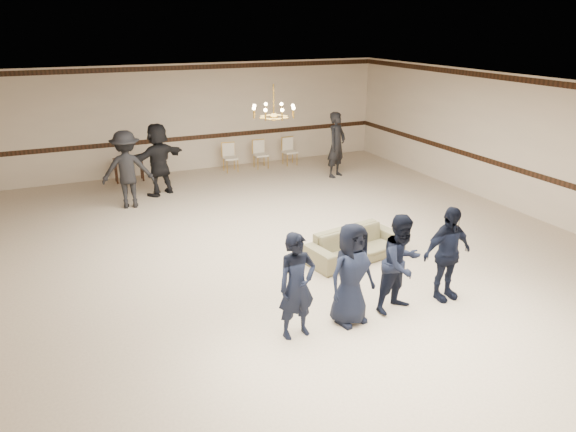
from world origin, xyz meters
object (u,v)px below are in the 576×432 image
object	(u,v)px
chandelier	(274,101)
boy_b	(351,274)
banquet_chair_left	(230,158)
banquet_chair_right	(290,152)
boy_a	(297,286)
adult_right	(337,145)
settee	(355,245)
banquet_chair_mid	(261,155)
boy_c	(401,264)
adult_left	(127,170)
boy_d	(447,254)
adult_mid	(159,159)
console_table	(129,170)

from	to	relation	value
chandelier	boy_b	size ratio (longest dim) A/B	0.59
banquet_chair_left	banquet_chair_right	bearing A→B (deg)	5.06
boy_a	adult_right	distance (m)	8.55
settee	banquet_chair_mid	bearing A→B (deg)	73.86
boy_a	banquet_chair_left	size ratio (longest dim) A/B	1.87
chandelier	adult_right	world-z (taller)	chandelier
adult_right	banquet_chair_mid	world-z (taller)	adult_right
boy_c	banquet_chair_mid	distance (m)	9.05
adult_left	boy_a	bearing A→B (deg)	111.03
banquet_chair_right	adult_left	bearing A→B (deg)	-161.71
boy_b	banquet_chair_left	xyz separation A→B (m)	(1.07, 8.97, -0.37)
boy_d	settee	distance (m)	2.07
chandelier	settee	world-z (taller)	chandelier
boy_b	banquet_chair_left	world-z (taller)	boy_b
adult_mid	console_table	bearing A→B (deg)	-95.88
adult_right	banquet_chair_right	bearing A→B (deg)	81.37
boy_a	boy_d	distance (m)	2.70
console_table	settee	bearing A→B (deg)	-65.02
boy_a	console_table	bearing A→B (deg)	92.73
boy_a	console_table	world-z (taller)	boy_a
boy_a	boy_d	bearing A→B (deg)	-3.68
settee	adult_right	distance (m)	5.84
adult_left	adult_mid	size ratio (longest dim) A/B	1.00
boy_b	adult_left	world-z (taller)	adult_left
boy_d	console_table	bearing A→B (deg)	109.80
settee	console_table	xyz separation A→B (m)	(-3.19, 7.24, 0.05)
boy_b	settee	bearing A→B (deg)	47.45
boy_d	banquet_chair_left	bearing A→B (deg)	92.32
banquet_chair_right	console_table	world-z (taller)	banquet_chair_right
adult_right	chandelier	bearing A→B (deg)	-164.03
boy_a	boy_c	bearing A→B (deg)	-3.68
adult_left	console_table	world-z (taller)	adult_left
boy_d	boy_c	bearing A→B (deg)	177.66
boy_a	adult_left	xyz separation A→B (m)	(-1.35, 6.87, 0.15)
boy_a	adult_mid	world-z (taller)	adult_mid
adult_right	boy_c	bearing A→B (deg)	-141.12
boy_b	banquet_chair_left	distance (m)	9.04
adult_right	banquet_chair_left	bearing A→B (deg)	116.72
boy_a	adult_right	size ratio (longest dim) A/B	0.84
banquet_chair_left	boy_d	bearing A→B (deg)	-80.28
banquet_chair_left	adult_left	bearing A→B (deg)	-142.59
adult_mid	console_table	distance (m)	1.81
banquet_chair_mid	console_table	xyz separation A→B (m)	(-4.00, 0.20, -0.09)
boy_a	adult_mid	bearing A→B (deg)	89.70
boy_b	adult_right	world-z (taller)	adult_right
adult_left	banquet_chair_mid	distance (m)	4.83
adult_mid	boy_c	bearing A→B (deg)	80.61
adult_left	banquet_chair_right	size ratio (longest dim) A/B	2.22
chandelier	boy_d	distance (m)	4.48
chandelier	console_table	distance (m)	6.45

